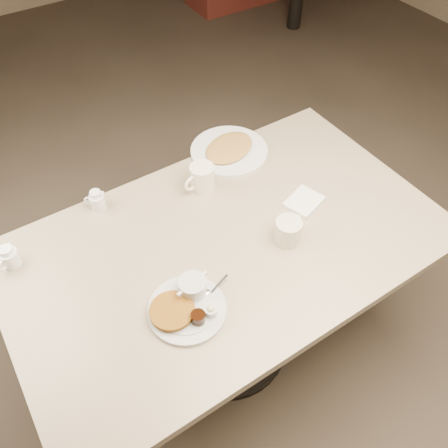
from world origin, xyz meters
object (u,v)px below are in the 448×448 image
coffee_mug_far (201,177)px  creamer_right (97,200)px  coffee_mug_near (288,230)px  hash_plate (229,150)px  diner_table (227,269)px  main_plate (186,305)px  creamer_left (9,257)px

coffee_mug_far → creamer_right: size_ratio=1.73×
coffee_mug_near → coffee_mug_far: size_ratio=0.99×
hash_plate → diner_table: bearing=-124.3°
main_plate → hash_plate: main_plate is taller
creamer_left → hash_plate: creamer_left is taller
diner_table → coffee_mug_near: bearing=-30.7°
main_plate → coffee_mug_near: size_ratio=2.30×
main_plate → coffee_mug_near: bearing=6.4°
creamer_left → diner_table: bearing=-25.2°
hash_plate → main_plate: bearing=-133.5°
coffee_mug_near → hash_plate: coffee_mug_near is taller
coffee_mug_near → creamer_left: (-0.83, 0.41, -0.01)m
main_plate → hash_plate: size_ratio=0.76×
creamer_left → hash_plate: bearing=5.3°
diner_table → coffee_mug_near: size_ratio=10.94×
creamer_right → coffee_mug_near: bearing=-45.5°
creamer_left → hash_plate: 0.92m
main_plate → coffee_mug_near: 0.43m
coffee_mug_near → creamer_right: 0.70m
hash_plate → coffee_mug_far: bearing=-150.3°
main_plate → coffee_mug_far: size_ratio=2.27×
diner_table → creamer_left: 0.75m
coffee_mug_near → creamer_left: 0.92m
creamer_right → hash_plate: creamer_right is taller
coffee_mug_far → hash_plate: bearing=29.7°
diner_table → coffee_mug_near: (0.18, -0.11, 0.22)m
creamer_right → creamer_left: bearing=-165.9°
main_plate → coffee_mug_far: (0.32, 0.43, 0.03)m
diner_table → hash_plate: hash_plate is taller
coffee_mug_near → creamer_left: coffee_mug_near is taller
coffee_mug_near → main_plate: bearing=-173.6°
coffee_mug_far → creamer_right: bearing=162.9°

